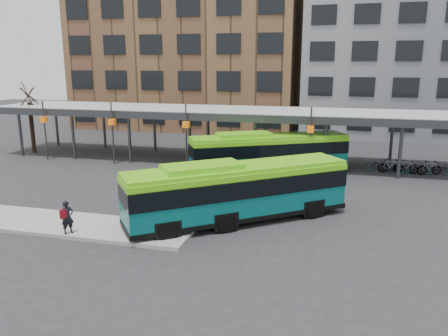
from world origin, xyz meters
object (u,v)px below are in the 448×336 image
Objects in this scene: pedestrian at (67,217)px; bus_rear at (268,152)px; bus_front at (237,190)px; tree at (32,125)px.

bus_rear is at bearing 9.17° from pedestrian.
bus_front reaches higher than pedestrian.
bus_front is 6.76× the size of pedestrian.
pedestrian is (-7.09, -13.57, -0.63)m from bus_rear.
bus_rear is at bearing -7.10° from tree.
tree is 21.35m from bus_rear.
tree is 24.44m from bus_front.
bus_front is (21.09, -12.33, -0.81)m from tree.
bus_rear is (21.17, -2.64, -0.84)m from tree.
tree reaches higher than pedestrian.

